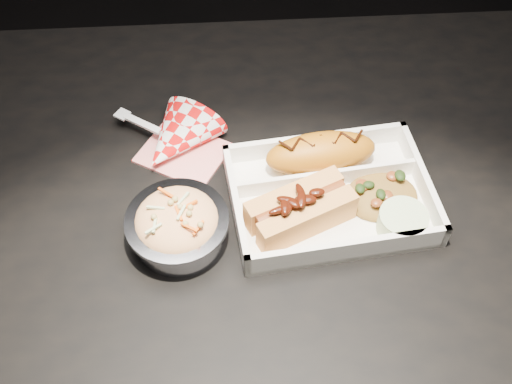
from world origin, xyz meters
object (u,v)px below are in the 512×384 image
dining_table (268,255)px  foil_coleslaw_cup (177,225)px  napkin_fork (175,141)px  food_tray (329,197)px  hotdog (301,208)px  fried_pastry (321,153)px

dining_table → foil_coleslaw_cup: size_ratio=9.61×
foil_coleslaw_cup → napkin_fork: 0.15m
food_tray → hotdog: size_ratio=1.89×
food_tray → foil_coleslaw_cup: foil_coleslaw_cup is taller
fried_pastry → foil_coleslaw_cup: size_ratio=1.17×
fried_pastry → napkin_fork: bearing=165.5°
food_tray → fried_pastry: 0.06m
foil_coleslaw_cup → napkin_fork: size_ratio=0.75×
dining_table → foil_coleslaw_cup: foil_coleslaw_cup is taller
food_tray → napkin_fork: 0.22m
hotdog → foil_coleslaw_cup: (-0.15, -0.01, -0.00)m
dining_table → napkin_fork: napkin_fork is taller
dining_table → hotdog: 0.13m
food_tray → foil_coleslaw_cup: size_ratio=2.15×
hotdog → food_tray: bearing=13.1°
hotdog → foil_coleslaw_cup: foil_coleslaw_cup is taller
dining_table → foil_coleslaw_cup: bearing=-166.7°
foil_coleslaw_cup → hotdog: bearing=5.3°
fried_pastry → hotdog: (-0.04, -0.09, -0.00)m
fried_pastry → hotdog: bearing=-112.4°
dining_table → napkin_fork: bearing=133.8°
food_tray → fried_pastry: bearing=90.0°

